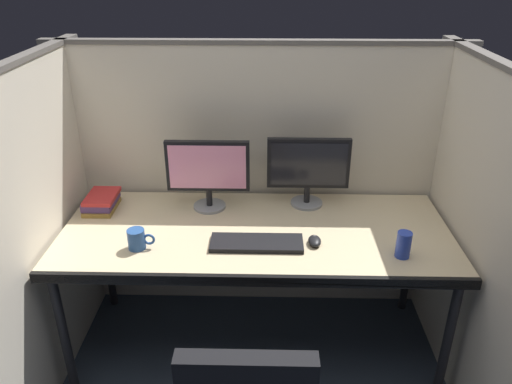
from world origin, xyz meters
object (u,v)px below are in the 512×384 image
at_px(monitor_right, 308,167).
at_px(desk, 256,239).
at_px(computer_mouse, 315,241).
at_px(soda_can, 403,245).
at_px(coffee_mug, 137,239).
at_px(keyboard_main, 257,243).
at_px(monitor_left, 208,170).
at_px(book_stack, 101,201).

bearing_deg(monitor_right, desk, -132.92).
distance_m(computer_mouse, soda_can, 0.40).
distance_m(computer_mouse, coffee_mug, 0.82).
bearing_deg(keyboard_main, monitor_left, 125.13).
relative_size(keyboard_main, soda_can, 3.52).
bearing_deg(computer_mouse, keyboard_main, -176.85).
height_order(desk, monitor_left, monitor_left).
xyz_separation_m(desk, book_stack, (-0.82, 0.21, 0.09)).
xyz_separation_m(desk, soda_can, (0.66, -0.21, 0.11)).
xyz_separation_m(monitor_left, keyboard_main, (0.26, -0.37, -0.20)).
xyz_separation_m(desk, monitor_left, (-0.25, 0.24, 0.27)).
relative_size(book_stack, coffee_mug, 1.77).
xyz_separation_m(keyboard_main, soda_can, (0.65, -0.08, 0.05)).
height_order(keyboard_main, coffee_mug, coffee_mug).
height_order(desk, book_stack, book_stack).
relative_size(desk, keyboard_main, 4.42).
relative_size(keyboard_main, computer_mouse, 4.48).
height_order(computer_mouse, book_stack, book_stack).
height_order(monitor_right, book_stack, monitor_right).
xyz_separation_m(keyboard_main, coffee_mug, (-0.55, -0.04, 0.04)).
bearing_deg(coffee_mug, monitor_right, 29.61).
height_order(book_stack, soda_can, soda_can).
xyz_separation_m(coffee_mug, soda_can, (1.20, -0.04, 0.01)).
height_order(computer_mouse, soda_can, soda_can).
relative_size(monitor_left, coffee_mug, 3.41).
bearing_deg(monitor_left, monitor_right, 5.46).
bearing_deg(book_stack, coffee_mug, -53.54).
xyz_separation_m(book_stack, soda_can, (1.48, -0.42, 0.02)).
height_order(keyboard_main, book_stack, book_stack).
bearing_deg(book_stack, soda_can, -15.95).
height_order(desk, computer_mouse, computer_mouse).
distance_m(keyboard_main, coffee_mug, 0.55).
bearing_deg(keyboard_main, desk, 93.41).
relative_size(keyboard_main, book_stack, 1.93).
distance_m(desk, monitor_left, 0.44).
distance_m(keyboard_main, soda_can, 0.66).
bearing_deg(keyboard_main, book_stack, 157.41).
height_order(keyboard_main, computer_mouse, computer_mouse).
relative_size(book_stack, soda_can, 1.82).
distance_m(desk, soda_can, 0.70).
bearing_deg(monitor_left, coffee_mug, -125.01).
xyz_separation_m(computer_mouse, book_stack, (-1.10, 0.33, 0.02)).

